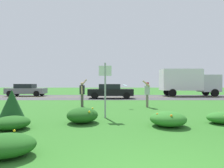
# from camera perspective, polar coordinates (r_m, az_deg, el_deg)

# --- Properties ---
(ground_plane) EXTENTS (120.00, 120.00, 0.00)m
(ground_plane) POSITION_cam_1_polar(r_m,az_deg,el_deg) (12.48, 3.72, -6.80)
(ground_plane) COLOR #2D6B23
(highway_strip) EXTENTS (120.00, 8.15, 0.01)m
(highway_strip) POSITION_cam_1_polar(r_m,az_deg,el_deg) (22.09, 2.19, -3.75)
(highway_strip) COLOR #424244
(highway_strip) RESTS_ON ground
(highway_center_stripe) EXTENTS (120.00, 0.16, 0.00)m
(highway_center_stripe) POSITION_cam_1_polar(r_m,az_deg,el_deg) (22.09, 2.19, -3.74)
(highway_center_stripe) COLOR yellow
(highway_center_stripe) RESTS_ON ground
(daylily_clump_mid_center) EXTENTS (1.27, 1.08, 0.51)m
(daylily_clump_mid_center) POSITION_cam_1_polar(r_m,az_deg,el_deg) (4.86, -28.06, -15.15)
(daylily_clump_mid_center) COLOR #1E5619
(daylily_clump_mid_center) RESTS_ON ground
(daylily_clump_mid_right) EXTENTS (1.27, 1.32, 0.52)m
(daylily_clump_mid_right) POSITION_cam_1_polar(r_m,az_deg,el_deg) (7.43, 15.90, -9.57)
(daylily_clump_mid_right) COLOR #2D7526
(daylily_clump_mid_right) RESTS_ON ground
(daylily_clump_near_camera) EXTENTS (1.15, 1.15, 0.44)m
(daylily_clump_near_camera) POSITION_cam_1_polar(r_m,az_deg,el_deg) (7.44, -26.47, -9.86)
(daylily_clump_near_camera) COLOR #1E5619
(daylily_clump_near_camera) RESTS_ON ground
(daylily_clump_front_left) EXTENTS (1.19, 1.31, 0.61)m
(daylily_clump_front_left) POSITION_cam_1_polar(r_m,az_deg,el_deg) (7.86, -8.22, -8.79)
(daylily_clump_front_left) COLOR #1E5619
(daylily_clump_front_left) RESTS_ON ground
(daylily_clump_front_right) EXTENTS (1.21, 1.05, 0.47)m
(daylily_clump_front_right) POSITION_cam_1_polar(r_m,az_deg,el_deg) (8.69, 29.40, -8.44)
(daylily_clump_front_right) COLOR #2D7526
(daylily_clump_front_right) RESTS_ON ground
(sign_post_near_path) EXTENTS (0.56, 0.10, 2.42)m
(sign_post_near_path) POSITION_cam_1_polar(r_m,az_deg,el_deg) (8.79, -1.74, -0.11)
(sign_post_near_path) COLOR #93969B
(sign_post_near_path) RESTS_ON ground
(evergreen_shrub_side) EXTENTS (1.10, 1.10, 1.29)m
(evergreen_shrub_side) POSITION_cam_1_polar(r_m,az_deg,el_deg) (8.03, -26.47, -6.07)
(evergreen_shrub_side) COLOR #19471E
(evergreen_shrub_side) RESTS_ON ground
(person_thrower_dark_shirt) EXTENTS (0.46, 0.50, 1.80)m
(person_thrower_dark_shirt) POSITION_cam_1_polar(r_m,az_deg,el_deg) (13.09, -8.29, -2.25)
(person_thrower_dark_shirt) COLOR #232328
(person_thrower_dark_shirt) RESTS_ON ground
(person_catcher_red_cap_gray_shirt) EXTENTS (0.50, 0.50, 1.71)m
(person_catcher_red_cap_gray_shirt) POSITION_cam_1_polar(r_m,az_deg,el_deg) (12.89, 10.23, -2.27)
(person_catcher_red_cap_gray_shirt) COLOR #B2B2B7
(person_catcher_red_cap_gray_shirt) RESTS_ON ground
(frisbee_pale_blue) EXTENTS (0.28, 0.27, 0.13)m
(frisbee_pale_blue) POSITION_cam_1_polar(r_m,az_deg,el_deg) (12.51, 3.93, -0.38)
(frisbee_pale_blue) COLOR #ADD6E5
(car_gray_leftmost) EXTENTS (4.50, 2.00, 1.45)m
(car_gray_leftmost) POSITION_cam_1_polar(r_m,az_deg,el_deg) (26.00, -23.11, -1.55)
(car_gray_leftmost) COLOR slate
(car_gray_leftmost) RESTS_ON ground
(car_black_center_left) EXTENTS (4.50, 2.00, 1.45)m
(car_black_center_left) POSITION_cam_1_polar(r_m,az_deg,el_deg) (20.21, -0.23, -2.03)
(car_black_center_left) COLOR black
(car_black_center_left) RESTS_ON ground
(box_truck_silver) EXTENTS (6.70, 2.46, 3.20)m
(box_truck_silver) POSITION_cam_1_polar(r_m,az_deg,el_deg) (25.54, 21.09, 0.81)
(box_truck_silver) COLOR #B7BABF
(box_truck_silver) RESTS_ON ground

